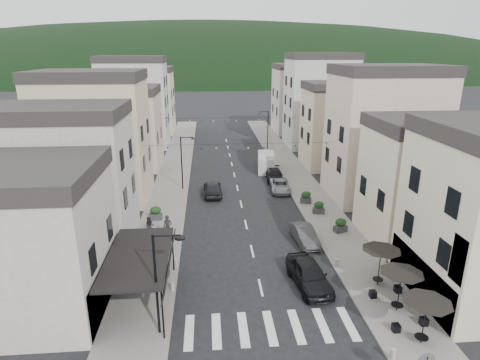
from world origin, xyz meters
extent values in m
plane|color=black|center=(0.00, 0.00, 0.00)|extent=(700.00, 700.00, 0.00)
cube|color=slate|center=(-7.50, 32.00, 0.06)|extent=(4.00, 76.00, 0.12)
cube|color=slate|center=(7.50, 32.00, 0.06)|extent=(4.00, 76.00, 0.12)
ellipsoid|color=black|center=(0.00, 300.00, 0.00)|extent=(640.00, 360.00, 70.00)
cube|color=black|center=(-7.50, 5.00, 3.20)|extent=(3.60, 7.50, 0.15)
cube|color=black|center=(-5.70, 5.00, 2.70)|extent=(0.34, 7.50, 0.99)
cylinder|color=black|center=(-5.80, 1.50, 1.60)|extent=(0.10, 0.10, 3.20)
cylinder|color=black|center=(-5.80, 8.50, 1.60)|extent=(0.10, 0.10, 3.20)
cube|color=#A7A099|center=(-14.50, 14.00, 5.00)|extent=(10.00, 7.00, 10.00)
cube|color=#262323|center=(-14.50, 14.00, 10.50)|extent=(10.20, 7.14, 1.00)
cube|color=beige|center=(-14.50, 24.00, 6.00)|extent=(10.00, 8.00, 12.00)
cube|color=#262323|center=(-14.50, 24.00, 12.50)|extent=(10.20, 8.16, 1.00)
cube|color=#B0A08E|center=(-14.50, 36.00, 4.75)|extent=(10.00, 8.00, 9.50)
cube|color=#262323|center=(-14.50, 36.00, 10.00)|extent=(10.20, 8.16, 1.00)
cube|color=#B6B6B1|center=(-14.50, 48.00, 6.50)|extent=(10.00, 7.00, 13.00)
cube|color=#262323|center=(-14.50, 48.00, 13.50)|extent=(10.20, 7.14, 1.00)
cube|color=beige|center=(-14.50, 60.00, 5.50)|extent=(10.00, 9.00, 11.00)
cube|color=#262323|center=(-14.50, 60.00, 11.50)|extent=(10.20, 9.18, 1.00)
cube|color=beige|center=(14.50, 12.00, 4.50)|extent=(10.00, 7.00, 9.00)
cube|color=#262323|center=(14.50, 12.00, 9.50)|extent=(10.20, 7.14, 1.00)
cube|color=#B0A08E|center=(14.50, 22.00, 6.25)|extent=(10.00, 8.00, 12.50)
cube|color=#262323|center=(14.50, 22.00, 13.00)|extent=(10.20, 8.16, 1.00)
cube|color=beige|center=(14.50, 34.00, 5.00)|extent=(10.00, 7.00, 10.00)
cube|color=#262323|center=(14.50, 34.00, 10.50)|extent=(10.20, 7.14, 1.00)
cube|color=#B6B6B1|center=(14.50, 46.00, 6.75)|extent=(10.00, 8.00, 13.50)
cube|color=#262323|center=(14.50, 46.00, 14.00)|extent=(10.20, 8.16, 1.00)
cube|color=#A7A099|center=(14.50, 58.00, 5.75)|extent=(10.00, 9.00, 11.50)
cube|color=#262323|center=(14.50, 58.00, 12.00)|extent=(10.20, 9.18, 1.00)
cylinder|color=black|center=(7.70, 0.00, 1.27)|extent=(0.06, 0.06, 2.30)
cone|color=black|center=(7.70, 0.00, 2.37)|extent=(2.50, 2.50, 0.55)
cylinder|color=black|center=(7.70, 0.00, 0.49)|extent=(0.70, 0.70, 0.04)
cylinder|color=black|center=(7.70, 2.80, 1.27)|extent=(0.06, 0.06, 2.30)
cone|color=black|center=(7.70, 2.80, 2.37)|extent=(2.50, 2.50, 0.55)
cylinder|color=black|center=(7.70, 2.80, 0.49)|extent=(0.70, 0.70, 0.04)
cylinder|color=black|center=(7.70, 5.60, 1.27)|extent=(0.06, 0.06, 2.30)
cone|color=black|center=(7.70, 5.60, 2.37)|extent=(2.50, 2.50, 0.55)
cylinder|color=black|center=(7.70, 5.60, 0.49)|extent=(0.70, 0.70, 0.04)
cylinder|color=black|center=(-6.10, 2.00, 3.00)|extent=(0.14, 0.14, 6.00)
cylinder|color=black|center=(-5.40, 2.00, 5.90)|extent=(1.40, 0.10, 0.10)
cylinder|color=black|center=(-4.75, 2.00, 5.75)|extent=(0.56, 0.56, 0.08)
cylinder|color=black|center=(-6.10, 26.00, 3.00)|extent=(0.14, 0.14, 6.00)
cylinder|color=black|center=(-5.40, 26.00, 5.90)|extent=(1.40, 0.10, 0.10)
cylinder|color=black|center=(-4.75, 26.00, 5.75)|extent=(0.56, 0.56, 0.08)
cylinder|color=black|center=(6.10, 44.00, 3.00)|extent=(0.14, 0.14, 6.00)
cylinder|color=black|center=(5.40, 44.00, 5.90)|extent=(1.40, 0.10, 0.10)
cylinder|color=black|center=(4.75, 44.00, 5.75)|extent=(0.56, 0.56, 0.08)
cylinder|color=slate|center=(5.80, -3.50, 2.35)|extent=(0.70, 0.04, 0.70)
cylinder|color=gray|center=(-5.70, 6.00, 0.42)|extent=(0.26, 0.26, 0.60)
cylinder|color=gray|center=(-5.70, 9.00, 0.42)|extent=(0.26, 0.26, 0.60)
cylinder|color=gray|center=(5.70, 8.00, 0.42)|extent=(0.26, 0.26, 0.60)
cylinder|color=gray|center=(5.70, -1.00, 0.42)|extent=(0.26, 0.26, 0.60)
cylinder|color=black|center=(0.00, 22.00, 6.00)|extent=(19.00, 0.02, 0.02)
cone|color=beige|center=(-8.71, 22.00, 5.81)|extent=(0.28, 0.28, 0.24)
cone|color=navy|center=(-7.12, 22.00, 5.73)|extent=(0.28, 0.28, 0.24)
cone|color=beige|center=(-5.54, 22.00, 5.65)|extent=(0.28, 0.28, 0.24)
cone|color=navy|center=(-3.96, 22.00, 5.58)|extent=(0.28, 0.28, 0.24)
cone|color=beige|center=(-2.38, 22.00, 5.54)|extent=(0.28, 0.28, 0.24)
cone|color=navy|center=(-0.79, 22.00, 5.51)|extent=(0.28, 0.28, 0.24)
cone|color=beige|center=(0.79, 22.00, 5.51)|extent=(0.28, 0.28, 0.24)
cone|color=navy|center=(2.38, 22.00, 5.54)|extent=(0.28, 0.28, 0.24)
cone|color=beige|center=(3.96, 22.00, 5.58)|extent=(0.28, 0.28, 0.24)
cone|color=navy|center=(5.54, 22.00, 5.65)|extent=(0.28, 0.28, 0.24)
cone|color=beige|center=(7.12, 22.00, 5.73)|extent=(0.28, 0.28, 0.24)
cone|color=navy|center=(8.71, 22.00, 5.81)|extent=(0.28, 0.28, 0.24)
cylinder|color=black|center=(0.00, 38.00, 6.00)|extent=(19.00, 0.02, 0.02)
cone|color=beige|center=(-8.71, 38.00, 5.81)|extent=(0.28, 0.28, 0.24)
cone|color=navy|center=(-7.12, 38.00, 5.73)|extent=(0.28, 0.28, 0.24)
cone|color=beige|center=(-5.54, 38.00, 5.65)|extent=(0.28, 0.28, 0.24)
cone|color=navy|center=(-3.96, 38.00, 5.58)|extent=(0.28, 0.28, 0.24)
cone|color=beige|center=(-2.38, 38.00, 5.54)|extent=(0.28, 0.28, 0.24)
cone|color=navy|center=(-0.79, 38.00, 5.51)|extent=(0.28, 0.28, 0.24)
cone|color=beige|center=(0.79, 38.00, 5.51)|extent=(0.28, 0.28, 0.24)
cone|color=navy|center=(2.38, 38.00, 5.54)|extent=(0.28, 0.28, 0.24)
cone|color=beige|center=(3.96, 38.00, 5.58)|extent=(0.28, 0.28, 0.24)
cone|color=navy|center=(5.54, 38.00, 5.65)|extent=(0.28, 0.28, 0.24)
cone|color=beige|center=(7.12, 38.00, 5.73)|extent=(0.28, 0.28, 0.24)
cone|color=navy|center=(8.71, 38.00, 5.81)|extent=(0.28, 0.28, 0.24)
imported|color=black|center=(3.18, 6.00, 0.84)|extent=(2.58, 5.15, 1.69)
imported|color=#39393B|center=(4.35, 12.11, 0.68)|extent=(1.82, 4.24, 1.36)
imported|color=gray|center=(4.60, 24.58, 0.62)|extent=(2.38, 4.60, 1.24)
imported|color=black|center=(4.60, 28.22, 0.68)|extent=(2.23, 4.78, 1.35)
imported|color=black|center=(-2.80, 23.88, 0.80)|extent=(1.97, 4.72, 1.60)
cube|color=silver|center=(4.20, 32.70, 1.05)|extent=(2.58, 5.25, 2.10)
cube|color=silver|center=(4.13, 32.07, 2.16)|extent=(2.33, 3.57, 0.53)
cylinder|color=black|center=(3.14, 30.92, 0.37)|extent=(0.35, 0.76, 0.74)
cylinder|color=black|center=(4.81, 30.72, 0.37)|extent=(0.35, 0.76, 0.74)
cylinder|color=black|center=(3.59, 34.68, 0.37)|extent=(0.35, 0.76, 0.74)
cylinder|color=black|center=(5.26, 34.48, 0.37)|extent=(0.35, 0.76, 0.74)
imported|color=black|center=(-6.64, 13.61, 1.11)|extent=(0.78, 0.57, 1.98)
imported|color=#24202B|center=(-8.18, 14.24, 0.94)|extent=(0.86, 0.70, 1.64)
cube|color=#2E2E31|center=(-6.58, 7.78, 0.38)|extent=(1.09, 0.68, 0.52)
ellipsoid|color=black|center=(-6.58, 7.78, 0.95)|extent=(0.91, 0.58, 0.67)
cube|color=#333235|center=(-8.07, 17.55, 0.40)|extent=(1.15, 0.66, 0.57)
ellipsoid|color=black|center=(-8.07, 17.55, 1.02)|extent=(1.00, 0.63, 0.72)
cube|color=#303032|center=(7.81, 13.61, 0.39)|extent=(1.24, 0.94, 0.55)
ellipsoid|color=black|center=(7.81, 13.61, 1.00)|extent=(0.97, 0.61, 0.70)
cube|color=#313134|center=(7.06, 17.75, 0.39)|extent=(1.13, 0.70, 0.53)
ellipsoid|color=black|center=(7.06, 17.75, 0.98)|extent=(0.94, 0.60, 0.68)
cube|color=#2F2F32|center=(6.51, 20.51, 0.40)|extent=(1.23, 0.91, 0.55)
ellipsoid|color=black|center=(6.51, 20.51, 1.00)|extent=(0.97, 0.62, 0.70)
camera|label=1|loc=(-3.23, -16.57, 14.80)|focal=30.00mm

